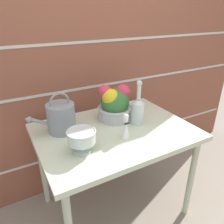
{
  "coord_description": "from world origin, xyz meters",
  "views": [
    {
      "loc": [
        -0.66,
        -1.15,
        1.5
      ],
      "look_at": [
        0.0,
        0.04,
        0.86
      ],
      "focal_mm": 35.0,
      "sensor_mm": 36.0,
      "label": 1
    }
  ],
  "objects_px": {
    "flower_planter": "(115,104)",
    "figurine_vase": "(126,128)",
    "watering_can": "(61,117)",
    "glass_decanter": "(138,109)",
    "crystal_pedestal_bowl": "(82,138)"
  },
  "relations": [
    {
      "from": "glass_decanter",
      "to": "flower_planter",
      "type": "bearing_deg",
      "value": 125.8
    },
    {
      "from": "crystal_pedestal_bowl",
      "to": "figurine_vase",
      "type": "xyz_separation_m",
      "value": [
        0.3,
        0.0,
        -0.02
      ]
    },
    {
      "from": "flower_planter",
      "to": "crystal_pedestal_bowl",
      "type": "bearing_deg",
      "value": -143.62
    },
    {
      "from": "glass_decanter",
      "to": "figurine_vase",
      "type": "height_order",
      "value": "glass_decanter"
    },
    {
      "from": "crystal_pedestal_bowl",
      "to": "glass_decanter",
      "type": "relative_size",
      "value": 0.52
    },
    {
      "from": "flower_planter",
      "to": "figurine_vase",
      "type": "relative_size",
      "value": 1.58
    },
    {
      "from": "watering_can",
      "to": "flower_planter",
      "type": "bearing_deg",
      "value": -1.46
    },
    {
      "from": "watering_can",
      "to": "crystal_pedestal_bowl",
      "type": "relative_size",
      "value": 1.93
    },
    {
      "from": "crystal_pedestal_bowl",
      "to": "figurine_vase",
      "type": "height_order",
      "value": "figurine_vase"
    },
    {
      "from": "watering_can",
      "to": "crystal_pedestal_bowl",
      "type": "height_order",
      "value": "watering_can"
    },
    {
      "from": "watering_can",
      "to": "glass_decanter",
      "type": "bearing_deg",
      "value": -17.09
    },
    {
      "from": "figurine_vase",
      "to": "flower_planter",
      "type": "bearing_deg",
      "value": 74.77
    },
    {
      "from": "watering_can",
      "to": "figurine_vase",
      "type": "height_order",
      "value": "watering_can"
    },
    {
      "from": "glass_decanter",
      "to": "figurine_vase",
      "type": "distance_m",
      "value": 0.23
    },
    {
      "from": "flower_planter",
      "to": "figurine_vase",
      "type": "distance_m",
      "value": 0.29
    }
  ]
}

